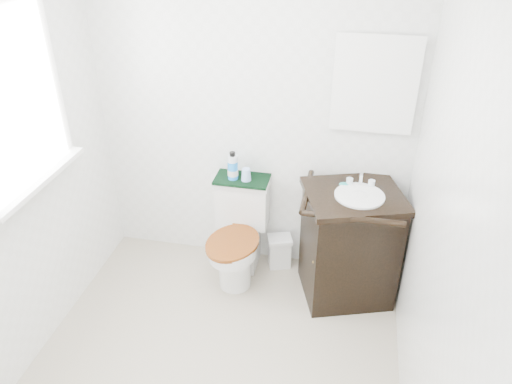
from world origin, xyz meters
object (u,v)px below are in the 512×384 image
(vanity, at_px, (349,243))
(trash_bin, at_px, (279,251))
(toilet, at_px, (239,236))
(cup, at_px, (246,174))
(mouthwash_bottle, at_px, (233,167))

(vanity, xyz_separation_m, trash_bin, (-0.50, 0.20, -0.30))
(vanity, relative_size, trash_bin, 3.56)
(toilet, distance_m, trash_bin, 0.36)
(trash_bin, relative_size, cup, 2.92)
(toilet, height_order, mouthwash_bottle, mouthwash_bottle)
(mouthwash_bottle, bearing_deg, vanity, -11.25)
(toilet, distance_m, cup, 0.48)
(toilet, bearing_deg, mouthwash_bottle, 121.22)
(toilet, bearing_deg, trash_bin, 24.52)
(toilet, xyz_separation_m, cup, (0.04, 0.10, 0.46))
(toilet, relative_size, vanity, 0.79)
(vanity, relative_size, cup, 10.40)
(trash_bin, height_order, cup, cup)
(cup, bearing_deg, trash_bin, 7.10)
(trash_bin, distance_m, cup, 0.70)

